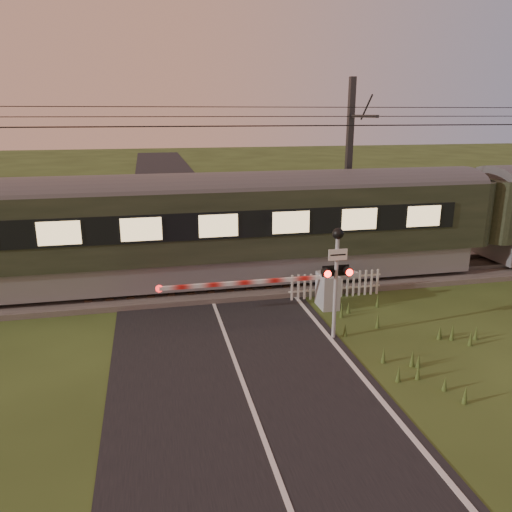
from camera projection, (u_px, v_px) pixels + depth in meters
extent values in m
plane|color=#2E3E17|center=(242.00, 380.00, 11.48)|extent=(160.00, 160.00, 0.00)
cube|color=black|center=(242.00, 379.00, 11.48)|extent=(6.00, 140.00, 0.02)
cube|color=#47423D|center=(207.00, 286.00, 17.57)|extent=(140.00, 3.40, 0.24)
cube|color=slate|center=(210.00, 287.00, 16.83)|extent=(140.00, 0.08, 0.14)
cube|color=slate|center=(205.00, 274.00, 18.19)|extent=(140.00, 0.08, 0.14)
cube|color=#2D2116|center=(207.00, 282.00, 17.53)|extent=(0.24, 2.20, 0.06)
cylinder|color=black|center=(204.00, 126.00, 15.78)|extent=(120.00, 0.02, 0.02)
cylinder|color=black|center=(202.00, 126.00, 16.34)|extent=(120.00, 0.02, 0.02)
cylinder|color=black|center=(202.00, 107.00, 15.90)|extent=(120.00, 0.02, 0.02)
cylinder|color=black|center=(202.00, 117.00, 15.98)|extent=(120.00, 0.02, 0.02)
cube|color=slate|center=(214.00, 265.00, 17.42)|extent=(18.45, 2.44, 0.92)
cube|color=black|center=(213.00, 220.00, 16.97)|extent=(19.22, 2.65, 2.29)
cylinder|color=#4C4C4F|center=(212.00, 187.00, 16.66)|extent=(19.22, 0.93, 0.93)
cube|color=#FFD893|center=(218.00, 226.00, 15.65)|extent=(16.53, 0.04, 0.71)
cube|color=gray|center=(328.00, 291.00, 15.65)|extent=(0.54, 0.84, 1.09)
cylinder|color=gray|center=(323.00, 291.00, 15.62)|extent=(0.12, 0.12, 1.09)
cube|color=gray|center=(345.00, 275.00, 15.63)|extent=(0.89, 0.16, 0.16)
cube|color=red|center=(244.00, 283.00, 14.97)|extent=(5.03, 0.11, 0.11)
cylinder|color=red|center=(159.00, 289.00, 14.46)|extent=(0.22, 0.04, 0.22)
cylinder|color=gray|center=(335.00, 290.00, 13.24)|extent=(0.10, 0.10, 2.80)
cube|color=white|center=(338.00, 255.00, 12.91)|extent=(0.51, 0.03, 0.30)
sphere|color=black|center=(338.00, 234.00, 12.82)|extent=(0.30, 0.30, 0.30)
cube|color=black|center=(336.00, 271.00, 13.10)|extent=(0.70, 0.06, 0.06)
cylinder|color=#FF140C|center=(328.00, 274.00, 12.87)|extent=(0.19, 0.02, 0.19)
cylinder|color=#FF140C|center=(350.00, 272.00, 12.99)|extent=(0.19, 0.02, 0.19)
cube|color=black|center=(336.00, 271.00, 13.14)|extent=(0.75, 0.02, 0.30)
cube|color=silver|center=(335.00, 289.00, 16.57)|extent=(3.20, 0.04, 0.06)
cube|color=silver|center=(335.00, 278.00, 16.47)|extent=(3.20, 0.04, 0.06)
cube|color=#2D2D30|center=(348.00, 172.00, 19.98)|extent=(0.23, 0.23, 7.25)
cube|color=#2D2D30|center=(363.00, 116.00, 18.30)|extent=(0.10, 2.40, 0.10)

